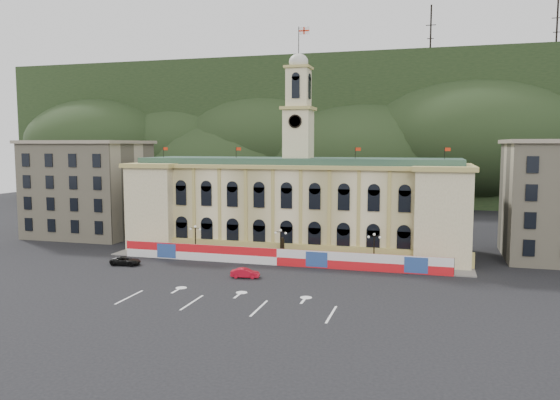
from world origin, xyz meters
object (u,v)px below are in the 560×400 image
(red_sedan, at_px, (245,273))
(black_suv, at_px, (126,261))
(statue, at_px, (282,254))
(lamp_center, at_px, (281,243))

(red_sedan, bearing_deg, black_suv, 74.50)
(statue, xyz_separation_m, black_suv, (-21.68, -8.94, -0.56))
(lamp_center, xyz_separation_m, black_suv, (-21.68, -7.94, -2.45))
(statue, relative_size, lamp_center, 0.72)
(lamp_center, bearing_deg, black_suv, -159.89)
(black_suv, bearing_deg, red_sedan, -103.81)
(lamp_center, xyz_separation_m, red_sedan, (-2.03, -10.41, -2.44))
(red_sedan, height_order, black_suv, red_sedan)
(statue, relative_size, black_suv, 0.79)
(black_suv, bearing_deg, lamp_center, -76.53)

